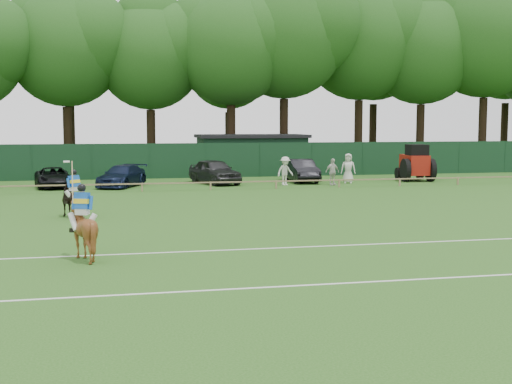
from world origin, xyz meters
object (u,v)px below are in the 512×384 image
object	(u,v)px
horse_chestnut	(83,231)
utility_shed	(251,154)
suv_black	(54,178)
hatch_grey	(215,171)
estate_black	(301,171)
spectator_mid	(332,172)
spectator_right	(348,168)
tractor	(415,164)
sedan_navy	(122,176)
horse_dark	(75,200)
spectator_left	(285,171)

from	to	relation	value
horse_chestnut	utility_shed	xyz separation A→B (m)	(11.66, 31.52, 0.70)
horse_chestnut	suv_black	size ratio (longest dim) A/B	0.38
hatch_grey	estate_black	distance (m)	5.91
spectator_mid	spectator_right	distance (m)	1.90
tractor	estate_black	bearing A→B (deg)	179.08
spectator_mid	suv_black	bearing A→B (deg)	156.88
spectator_right	tractor	size ratio (longest dim) A/B	0.62
sedan_navy	spectator_mid	distance (m)	13.22
estate_black	tractor	distance (m)	7.89
hatch_grey	tractor	bearing A→B (deg)	-21.30
spectator_mid	spectator_right	world-z (taller)	spectator_right
sedan_navy	spectator_mid	bearing A→B (deg)	16.98
horse_dark	horse_chestnut	xyz separation A→B (m)	(0.65, -9.31, 0.13)
horse_dark	horse_chestnut	distance (m)	9.34
hatch_grey	spectator_left	world-z (taller)	spectator_left
horse_chestnut	suv_black	xyz separation A→B (m)	(-2.51, 23.08, -0.22)
suv_black	spectator_right	size ratio (longest dim) A/B	2.27
sedan_navy	spectator_mid	xyz separation A→B (m)	(13.11, -1.73, 0.18)
hatch_grey	sedan_navy	bearing A→B (deg)	169.98
estate_black	suv_black	bearing A→B (deg)	-175.96
spectator_left	estate_black	bearing A→B (deg)	30.41
horse_chestnut	spectator_left	distance (m)	24.58
horse_chestnut	spectator_mid	world-z (taller)	spectator_mid
sedan_navy	utility_shed	size ratio (longest dim) A/B	0.55
sedan_navy	estate_black	size ratio (longest dim) A/B	1.01
horse_chestnut	spectator_right	bearing A→B (deg)	-104.58
sedan_navy	utility_shed	distance (m)	13.44
suv_black	hatch_grey	world-z (taller)	hatch_grey
spectator_mid	utility_shed	xyz separation A→B (m)	(-3.03, 10.58, 0.68)
tractor	spectator_left	bearing A→B (deg)	-166.80
hatch_grey	utility_shed	distance (m)	9.00
estate_black	spectator_right	xyz separation A→B (m)	(2.73, -1.64, 0.22)
suv_black	utility_shed	world-z (taller)	utility_shed
spectator_right	tractor	world-z (taller)	tractor
sedan_navy	spectator_mid	size ratio (longest dim) A/B	2.71
suv_black	tractor	bearing A→B (deg)	-9.52
hatch_grey	utility_shed	xyz separation A→B (m)	(4.12, 7.97, 0.73)
spectator_left	tractor	bearing A→B (deg)	-14.08
hatch_grey	spectator_right	distance (m)	8.76
spectator_left	tractor	world-z (taller)	tractor
spectator_right	tractor	distance (m)	5.16
spectator_left	spectator_mid	xyz separation A→B (m)	(2.93, -0.65, -0.06)
sedan_navy	horse_dark	bearing A→B (deg)	-75.03
horse_dark	estate_black	size ratio (longest dim) A/B	0.36
horse_dark	spectator_left	bearing A→B (deg)	-172.32
suv_black	spectator_left	bearing A→B (deg)	-14.97
suv_black	estate_black	size ratio (longest dim) A/B	0.97
suv_black	spectator_mid	distance (m)	17.34
hatch_grey	utility_shed	bearing A→B (deg)	44.24
hatch_grey	spectator_right	world-z (taller)	spectator_right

